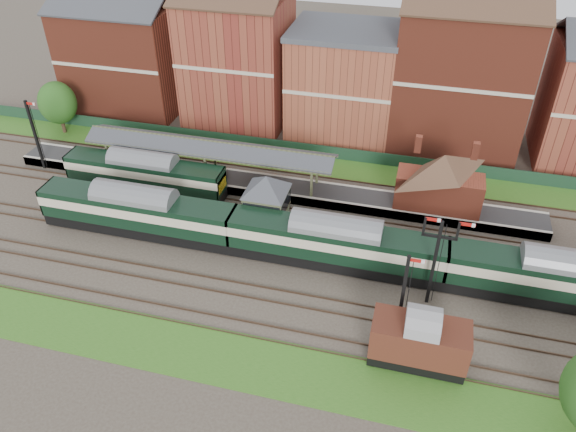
% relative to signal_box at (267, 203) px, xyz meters
% --- Properties ---
extents(ground, '(160.00, 160.00, 0.00)m').
position_rel_signal_box_xyz_m(ground, '(3.00, -3.25, -3.19)').
color(ground, '#473D33').
rests_on(ground, ground).
extents(grass_back, '(90.00, 4.50, 0.06)m').
position_rel_signal_box_xyz_m(grass_back, '(3.00, 12.75, -3.16)').
color(grass_back, '#2D6619').
rests_on(grass_back, ground).
extents(grass_front, '(90.00, 5.00, 0.06)m').
position_rel_signal_box_xyz_m(grass_front, '(3.00, -15.25, -3.16)').
color(grass_front, '#2D6619').
rests_on(grass_front, ground).
extents(fence, '(90.00, 0.12, 1.50)m').
position_rel_signal_box_xyz_m(fence, '(3.00, 14.75, -2.44)').
color(fence, '#193823').
rests_on(fence, ground).
extents(platform, '(55.00, 3.40, 1.00)m').
position_rel_signal_box_xyz_m(platform, '(-2.00, 6.50, -2.69)').
color(platform, '#2D2D2D').
rests_on(platform, ground).
extents(signal_box, '(5.40, 5.40, 6.00)m').
position_rel_signal_box_xyz_m(signal_box, '(0.00, 0.00, 0.00)').
color(signal_box, '#677E5A').
rests_on(signal_box, ground).
extents(brick_hut, '(3.20, 2.64, 2.94)m').
position_rel_signal_box_xyz_m(brick_hut, '(8.00, 0.00, -2.00)').
color(brick_hut, maroon).
rests_on(brick_hut, ground).
extents(station_building, '(8.10, 8.10, 5.90)m').
position_rel_signal_box_xyz_m(station_building, '(15.00, 6.50, 0.76)').
color(station_building, maroon).
rests_on(station_building, platform).
extents(canopy, '(26.00, 3.89, 4.08)m').
position_rel_signal_box_xyz_m(canopy, '(-8.00, 6.50, 1.39)').
color(canopy, '#44492E').
rests_on(canopy, platform).
extents(semaphore_bracket, '(3.60, 0.25, 8.18)m').
position_rel_signal_box_xyz_m(semaphore_bracket, '(15.04, -5.75, 1.44)').
color(semaphore_bracket, black).
rests_on(semaphore_bracket, ground).
extents(semaphore_platform_end, '(1.23, 0.25, 8.00)m').
position_rel_signal_box_xyz_m(semaphore_platform_end, '(-26.98, 4.75, 0.96)').
color(semaphore_platform_end, black).
rests_on(semaphore_platform_end, ground).
extents(semaphore_siding, '(1.23, 0.25, 8.00)m').
position_rel_signal_box_xyz_m(semaphore_siding, '(13.02, -10.25, 0.96)').
color(semaphore_siding, black).
rests_on(semaphore_siding, ground).
extents(town_backdrop, '(69.00, 10.00, 16.00)m').
position_rel_signal_box_xyz_m(town_backdrop, '(2.82, 21.75, 3.81)').
color(town_backdrop, maroon).
rests_on(town_backdrop, ground).
extents(dmu_train, '(54.98, 2.89, 4.22)m').
position_rel_signal_box_xyz_m(dmu_train, '(6.96, -3.25, -0.72)').
color(dmu_train, black).
rests_on(dmu_train, ground).
extents(platform_railcar, '(16.63, 2.62, 3.83)m').
position_rel_signal_box_xyz_m(platform_railcar, '(-13.83, 3.25, -0.94)').
color(platform_railcar, black).
rests_on(platform_railcar, ground).
extents(goods_van_a, '(6.66, 2.89, 4.04)m').
position_rel_signal_box_xyz_m(goods_van_a, '(14.57, -12.25, -0.91)').
color(goods_van_a, black).
rests_on(goods_van_a, ground).
extents(tree_back, '(4.42, 4.42, 6.46)m').
position_rel_signal_box_xyz_m(tree_back, '(-29.55, 12.72, 0.71)').
color(tree_back, '#382619').
rests_on(tree_back, ground).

